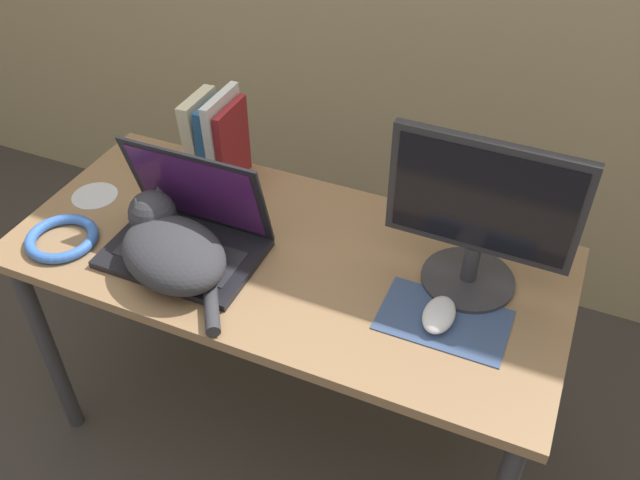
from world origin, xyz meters
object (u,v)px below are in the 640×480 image
at_px(computer_mouse, 439,315).
at_px(cd_disc, 95,196).
at_px(cat, 170,247).
at_px(external_monitor, 480,215).
at_px(laptop, 188,234).
at_px(book_row, 217,139).
at_px(cable_coil, 62,238).

relative_size(computer_mouse, cd_disc, 0.94).
xyz_separation_m(cat, computer_mouse, (0.61, 0.08, -0.04)).
distance_m(cat, external_monitor, 0.69).
bearing_deg(computer_mouse, cat, -172.48).
height_order(laptop, book_row, laptop).
bearing_deg(cable_coil, cat, 5.65).
xyz_separation_m(external_monitor, computer_mouse, (-0.03, -0.14, -0.17)).
distance_m(book_row, cable_coil, 0.46).
relative_size(laptop, book_row, 1.43).
height_order(laptop, cable_coil, laptop).
height_order(cat, cd_disc, cat).
distance_m(laptop, external_monitor, 0.67).
bearing_deg(external_monitor, computer_mouse, -100.90).
relative_size(laptop, computer_mouse, 3.19).
bearing_deg(cable_coil, cd_disc, 104.16).
bearing_deg(laptop, computer_mouse, 0.93).
bearing_deg(external_monitor, cd_disc, -175.84).
bearing_deg(book_row, cat, -77.02).
relative_size(book_row, cd_disc, 2.10).
distance_m(laptop, cable_coil, 0.32).
relative_size(external_monitor, computer_mouse, 3.58).
bearing_deg(cd_disc, laptop, -13.58).
bearing_deg(book_row, cd_disc, -140.54).
relative_size(laptop, cd_disc, 3.00).
relative_size(cat, book_row, 1.43).
height_order(computer_mouse, book_row, book_row).
distance_m(book_row, cd_disc, 0.36).
relative_size(cat, cable_coil, 2.07).
height_order(cat, cable_coil, cat).
distance_m(cat, cd_disc, 0.38).
bearing_deg(cd_disc, computer_mouse, -4.38).
bearing_deg(cd_disc, book_row, 39.46).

